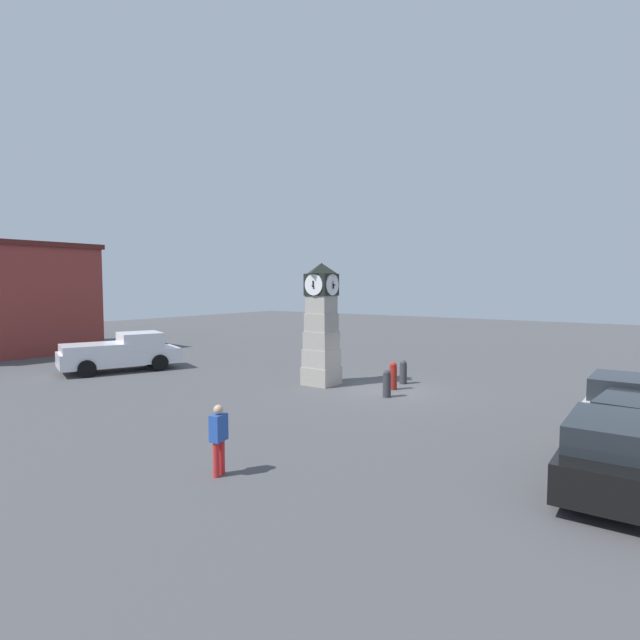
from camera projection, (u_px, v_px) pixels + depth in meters
name	position (u px, v px, depth m)	size (l,w,h in m)	color
ground_plane	(387.00, 390.00, 19.98)	(88.10, 88.10, 0.00)	#4C4C4F
clock_tower	(321.00, 328.00, 21.00)	(1.34, 1.44, 5.14)	#9F9A90
bollard_near_tower	(403.00, 372.00, 21.27)	(0.31, 0.31, 1.02)	#333338
bollard_mid_row	(393.00, 376.00, 20.09)	(0.31, 0.31, 1.13)	maroon
bollard_far_row	(387.00, 383.00, 18.74)	(0.31, 0.31, 1.04)	#333338
car_navy_sedan	(616.00, 454.00, 10.12)	(4.32, 2.00, 1.57)	black
car_by_building	(625.00, 401.00, 14.84)	(3.91, 2.04, 1.54)	silver
pickup_truck	(121.00, 352.00, 24.41)	(5.84, 3.89, 1.85)	silver
pedestrian_near_bench	(219.00, 435.00, 11.00)	(0.44, 0.31, 1.59)	red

